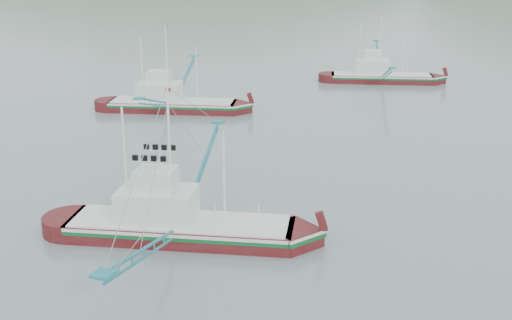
% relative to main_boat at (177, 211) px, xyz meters
% --- Properties ---
extents(ground, '(1200.00, 1200.00, 0.00)m').
position_rel_main_boat_xyz_m(ground, '(2.65, 0.07, -1.71)').
color(ground, slate).
rests_on(ground, ground).
extents(main_boat, '(13.49, 23.37, 9.57)m').
position_rel_main_boat_xyz_m(main_boat, '(0.00, 0.00, 0.00)').
color(main_boat, '#470B0E').
rests_on(main_boat, ground).
extents(bg_boat_left, '(13.65, 23.54, 9.68)m').
position_rel_main_boat_xyz_m(bg_boat_left, '(-14.55, 28.26, 0.03)').
color(bg_boat_left, '#470B0E').
rests_on(bg_boat_left, ground).
extents(bg_boat_far, '(13.15, 22.68, 9.32)m').
position_rel_main_boat_xyz_m(bg_boat_far, '(3.61, 51.26, -0.03)').
color(bg_boat_far, '#470B0E').
rests_on(bg_boat_far, ground).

